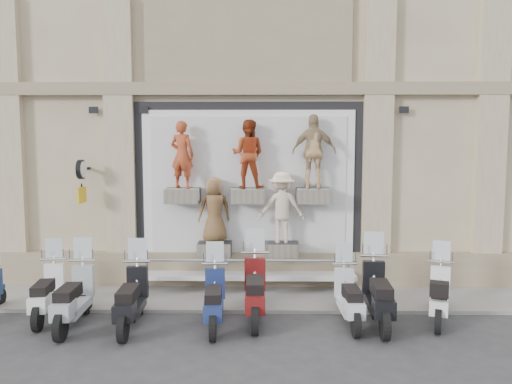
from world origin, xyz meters
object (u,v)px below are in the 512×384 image
scooter_e (214,288)px  scooter_h (379,282)px  clock_sign_bracket (82,176)px  scooter_b (47,282)px  scooter_i (440,284)px  scooter_g (349,287)px  scooter_c (73,285)px  scooter_f (255,278)px  guard_rail (247,279)px  scooter_d (131,286)px

scooter_e → scooter_h: scooter_h is taller
clock_sign_bracket → scooter_b: bearing=-94.2°
scooter_i → scooter_h: bearing=-151.1°
scooter_g → clock_sign_bracket: bearing=160.0°
scooter_c → scooter_f: 3.54m
guard_rail → scooter_d: 2.85m
scooter_c → scooter_g: bearing=-0.3°
scooter_b → scooter_i: (7.91, -0.07, -0.01)m
scooter_b → scooter_e: bearing=-15.1°
guard_rail → scooter_d: (-2.19, -1.79, 0.35)m
clock_sign_bracket → scooter_i: size_ratio=0.54×
guard_rail → clock_sign_bracket: 4.57m
guard_rail → scooter_d: scooter_d is taller
scooter_e → guard_rail: bearing=67.9°
scooter_h → guard_rail: bearing=152.7°
scooter_b → scooter_i: bearing=-8.7°
clock_sign_bracket → scooter_f: size_ratio=0.47×
scooter_e → scooter_g: bearing=0.7°
scooter_i → scooter_c: bearing=-156.6°
clock_sign_bracket → scooter_c: clock_sign_bracket is taller
scooter_f → clock_sign_bracket: bearing=155.2°
guard_rail → scooter_b: bearing=-161.8°
scooter_c → scooter_h: scooter_h is taller
guard_rail → scooter_f: scooter_f is taller
scooter_c → scooter_g: scooter_c is taller
scooter_f → scooter_g: bearing=-7.1°
scooter_i → scooter_g: bearing=-154.3°
clock_sign_bracket → scooter_i: clock_sign_bracket is taller
scooter_d → scooter_i: (6.07, 0.40, -0.05)m
scooter_f → scooter_i: bearing=-1.4°
scooter_d → scooter_f: bearing=7.9°
guard_rail → scooter_i: bearing=-19.7°
scooter_e → scooter_h: bearing=-0.4°
scooter_f → scooter_b: bearing=178.8°
scooter_b → scooter_i: scooter_b is taller
scooter_c → scooter_e: scooter_c is taller
clock_sign_bracket → scooter_e: (3.31, -2.21, -2.02)m
scooter_g → scooter_i: (1.83, 0.17, 0.01)m
scooter_d → clock_sign_bracket: bearing=124.5°
scooter_f → scooter_h: (2.43, -0.22, -0.01)m
scooter_b → scooter_c: (0.70, -0.43, 0.05)m
clock_sign_bracket → scooter_g: (5.95, -2.03, -2.04)m
scooter_b → scooter_d: scooter_d is taller
scooter_b → scooter_c: size_ratio=0.94×
clock_sign_bracket → scooter_g: 6.61m
clock_sign_bracket → scooter_f: bearing=-24.0°
scooter_f → scooter_g: size_ratio=1.15×
scooter_h → scooter_i: 1.28m
scooter_g → scooter_e: bearing=-177.2°
scooter_d → scooter_g: 4.25m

